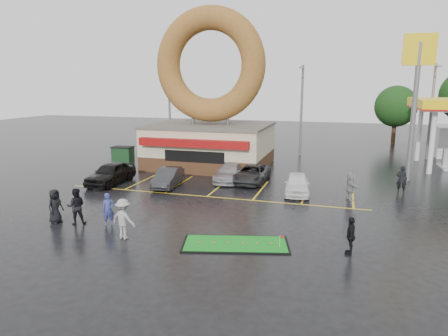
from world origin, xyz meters
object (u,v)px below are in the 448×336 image
(streetlight_mid, at_px, (301,108))
(car_black, at_px, (111,173))
(car_dgrey, at_px, (168,177))
(streetlight_right, at_px, (431,109))
(car_white, at_px, (297,184))
(streetlight_left, at_px, (169,106))
(car_silver, at_px, (229,172))
(donut_shop, at_px, (210,115))
(shell_sign, at_px, (417,80))
(person_blue, at_px, (108,209))
(person_cameraman, at_px, (351,236))
(car_grey, at_px, (252,174))
(dumpster, at_px, (123,154))
(putting_green, at_px, (236,244))

(streetlight_mid, relative_size, car_black, 1.94)
(car_dgrey, bearing_deg, streetlight_right, 33.17)
(car_white, bearing_deg, streetlight_left, 130.99)
(car_silver, bearing_deg, donut_shop, 118.96)
(donut_shop, height_order, shell_sign, donut_shop)
(donut_shop, bearing_deg, car_black, -119.59)
(donut_shop, xyz_separation_m, car_silver, (3.19, -4.97, -3.83))
(car_dgrey, bearing_deg, streetlight_mid, 57.04)
(donut_shop, xyz_separation_m, person_blue, (-0.07, -16.03, -3.63))
(shell_sign, distance_m, streetlight_mid, 12.93)
(car_dgrey, xyz_separation_m, car_white, (8.95, 0.63, 0.02))
(car_dgrey, height_order, person_cameraman, person_cameraman)
(streetlight_right, xyz_separation_m, car_dgrey, (-19.49, -16.80, -4.13))
(car_grey, xyz_separation_m, person_cameraman, (6.81, -11.26, 0.19))
(donut_shop, height_order, car_black, donut_shop)
(car_silver, distance_m, person_blue, 11.53)
(donut_shop, bearing_deg, car_white, -40.48)
(car_black, distance_m, car_silver, 8.66)
(dumpster, bearing_deg, car_dgrey, -46.80)
(donut_shop, relative_size, car_black, 2.92)
(car_grey, bearing_deg, car_white, -31.99)
(car_silver, bearing_deg, car_white, -26.86)
(streetlight_left, bearing_deg, streetlight_mid, 4.09)
(car_white, xyz_separation_m, dumpster, (-17.04, 6.94, -0.03))
(donut_shop, bearing_deg, streetlight_left, 135.22)
(shell_sign, distance_m, car_white, 11.87)
(streetlight_mid, relative_size, car_silver, 2.06)
(car_dgrey, bearing_deg, streetlight_left, 106.16)
(donut_shop, xyz_separation_m, streetlight_left, (-7.00, 6.95, 0.32))
(streetlight_left, relative_size, dumpster, 5.00)
(dumpster, bearing_deg, shell_sign, -5.32)
(car_black, distance_m, person_cameraman, 18.26)
(dumpster, xyz_separation_m, putting_green, (15.42, -16.40, -0.61))
(car_grey, relative_size, person_cameraman, 2.79)
(shell_sign, xyz_separation_m, person_blue, (-16.07, -15.06, -6.54))
(person_blue, bearing_deg, streetlight_mid, 32.32)
(car_black, bearing_deg, car_silver, 24.24)
(person_cameraman, bearing_deg, car_white, -157.30)
(person_cameraman, bearing_deg, streetlight_left, -138.31)
(streetlight_right, bearing_deg, person_cameraman, -106.11)
(streetlight_left, bearing_deg, person_blue, -73.21)
(car_silver, relative_size, person_blue, 2.61)
(dumpster, distance_m, putting_green, 22.52)
(streetlight_left, xyz_separation_m, person_cameraman, (18.73, -23.18, -3.96))
(streetlight_left, relative_size, streetlight_right, 1.00)
(streetlight_left, distance_m, person_cameraman, 30.06)
(putting_green, bearing_deg, streetlight_left, 120.34)
(person_blue, xyz_separation_m, person_cameraman, (11.79, -0.21, -0.02))
(car_dgrey, relative_size, putting_green, 0.78)
(shell_sign, bearing_deg, dumpster, 178.39)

